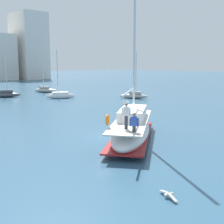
# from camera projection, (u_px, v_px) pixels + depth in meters

# --- Properties ---
(ground_plane) EXTENTS (400.00, 400.00, 0.00)m
(ground_plane) POSITION_uv_depth(u_px,v_px,m) (117.00, 136.00, 21.65)
(ground_plane) COLOR #2D516B
(main_sailboat) EXTENTS (9.14, 7.65, 14.48)m
(main_sailboat) POSITION_uv_depth(u_px,v_px,m) (132.00, 128.00, 20.24)
(main_sailboat) COLOR white
(main_sailboat) RESTS_ON ground
(moored_sloop_near) EXTENTS (5.11, 4.31, 7.57)m
(moored_sloop_near) POSITION_uv_depth(u_px,v_px,m) (60.00, 94.00, 46.08)
(moored_sloop_near) COLOR silver
(moored_sloop_near) RESTS_ON ground
(moored_cutter_left) EXTENTS (3.34, 4.45, 7.19)m
(moored_cutter_left) POSITION_uv_depth(u_px,v_px,m) (134.00, 95.00, 45.46)
(moored_cutter_left) COLOR #B7B2A8
(moored_cutter_left) RESTS_ON ground
(moored_cutter_right) EXTENTS (3.38, 4.95, 6.81)m
(moored_cutter_right) POSITION_uv_depth(u_px,v_px,m) (45.00, 90.00, 55.32)
(moored_cutter_right) COLOR #B7B2A8
(moored_cutter_right) RESTS_ON ground
(moored_ketch_distant) EXTENTS (4.87, 3.42, 6.77)m
(moored_ketch_distant) POSITION_uv_depth(u_px,v_px,m) (5.00, 94.00, 47.10)
(moored_ketch_distant) COLOR #4C4C51
(moored_ketch_distant) RESTS_ON ground
(seagull) EXTENTS (0.53, 1.11, 0.17)m
(seagull) POSITION_uv_depth(u_px,v_px,m) (169.00, 195.00, 11.58)
(seagull) COLOR silver
(seagull) RESTS_ON ground
(mooring_buoy) EXTENTS (0.70, 0.70, 0.95)m
(mooring_buoy) POSITION_uv_depth(u_px,v_px,m) (136.00, 120.00, 26.70)
(mooring_buoy) COLOR silver
(mooring_buoy) RESTS_ON ground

